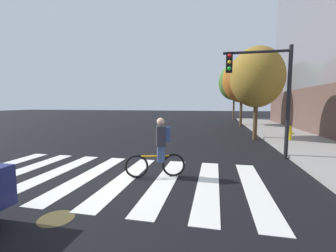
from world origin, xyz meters
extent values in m
plane|color=black|center=(0.00, 0.00, 0.00)|extent=(120.00, 120.00, 0.00)
cube|color=silver|center=(-3.10, 0.00, 0.01)|extent=(0.55, 4.15, 0.01)
cube|color=silver|center=(-1.96, 0.00, 0.01)|extent=(0.55, 4.15, 0.01)
cube|color=silver|center=(-0.82, 0.00, 0.01)|extent=(0.55, 4.15, 0.01)
cube|color=silver|center=(0.32, 0.00, 0.01)|extent=(0.55, 4.15, 0.01)
cube|color=silver|center=(1.46, 0.00, 0.01)|extent=(0.55, 4.15, 0.01)
cube|color=silver|center=(2.59, 0.00, 0.01)|extent=(0.55, 4.15, 0.01)
cube|color=silver|center=(3.73, 0.00, 0.01)|extent=(0.55, 4.15, 0.01)
cylinder|color=#473D1E|center=(-0.05, -2.30, 0.00)|extent=(0.64, 0.64, 0.01)
torus|color=black|center=(1.60, 0.46, 0.33)|extent=(0.64, 0.27, 0.66)
torus|color=black|center=(0.61, 0.12, 0.33)|extent=(0.64, 0.27, 0.66)
cylinder|color=orange|center=(1.10, 0.29, 0.61)|extent=(0.86, 0.34, 0.05)
cylinder|color=orange|center=(1.25, 0.34, 0.68)|extent=(0.04, 0.04, 0.45)
cube|color=#384772|center=(1.25, 0.34, 0.73)|extent=(0.28, 0.33, 0.56)
cube|color=#26262D|center=(1.25, 0.34, 1.18)|extent=(0.34, 0.42, 0.56)
sphere|color=tan|center=(1.25, 0.34, 1.58)|extent=(0.22, 0.22, 0.22)
cube|color=navy|center=(1.42, 0.40, 1.23)|extent=(0.24, 0.32, 0.40)
cylinder|color=black|center=(5.38, 3.37, 2.10)|extent=(0.14, 0.14, 4.20)
cylinder|color=black|center=(4.18, 3.37, 4.00)|extent=(2.40, 0.10, 0.10)
cube|color=black|center=(3.22, 3.37, 3.65)|extent=(0.24, 0.20, 0.76)
sphere|color=red|center=(3.22, 3.26, 3.89)|extent=(0.14, 0.14, 0.14)
sphere|color=gold|center=(3.22, 3.26, 3.65)|extent=(0.14, 0.14, 0.14)
sphere|color=green|center=(3.22, 3.26, 3.41)|extent=(0.14, 0.14, 0.14)
cylinder|color=gold|center=(6.61, 7.10, 0.47)|extent=(0.22, 0.22, 0.65)
sphere|color=gold|center=(6.61, 7.10, 0.84)|extent=(0.18, 0.18, 0.18)
cylinder|color=gold|center=(6.77, 7.10, 0.51)|extent=(0.12, 0.09, 0.09)
cylinder|color=#4C3823|center=(4.99, 7.88, 1.19)|extent=(0.24, 0.24, 2.39)
ellipsoid|color=olive|center=(4.99, 7.88, 3.57)|extent=(2.97, 2.97, 3.41)
cylinder|color=#4C3823|center=(5.04, 15.82, 1.39)|extent=(0.24, 0.24, 2.79)
ellipsoid|color=#A5591E|center=(5.04, 15.82, 4.17)|extent=(3.47, 3.47, 3.99)
cylinder|color=#4C3823|center=(5.05, 24.56, 1.61)|extent=(0.24, 0.24, 3.23)
ellipsoid|color=#47722D|center=(5.05, 24.56, 4.83)|extent=(4.01, 4.01, 4.62)
camera|label=1|loc=(2.74, -5.65, 2.08)|focal=23.80mm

